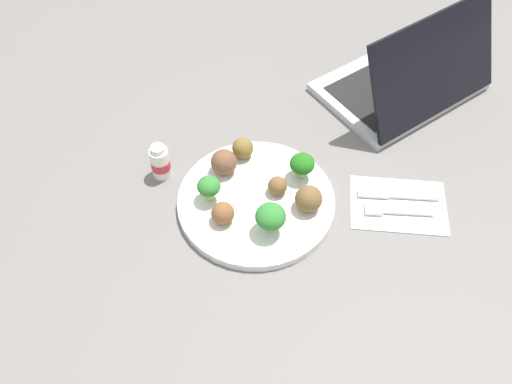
{
  "coord_description": "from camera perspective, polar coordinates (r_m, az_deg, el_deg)",
  "views": [
    {
      "loc": [
        -0.07,
        0.62,
        0.82
      ],
      "look_at": [
        0.0,
        0.0,
        0.04
      ],
      "focal_mm": 40.44,
      "sensor_mm": 36.0,
      "label": 1
    }
  ],
  "objects": [
    {
      "name": "broccoli_floret_center",
      "position": [
        1.03,
        4.59,
        2.75
      ],
      "size": [
        0.04,
        0.04,
        0.05
      ],
      "color": "#9FB881",
      "rests_on": "plate"
    },
    {
      "name": "meatball_far_rim",
      "position": [
        1.05,
        -3.2,
        2.97
      ],
      "size": [
        0.05,
        0.05,
        0.05
      ],
      "primitive_type": "sphere",
      "color": "brown",
      "rests_on": "plate"
    },
    {
      "name": "plate",
      "position": [
        1.03,
        -0.0,
        -0.97
      ],
      "size": [
        0.28,
        0.28,
        0.02
      ],
      "primitive_type": "cylinder",
      "color": "white",
      "rests_on": "ground_plane"
    },
    {
      "name": "yogurt_bottle",
      "position": [
        1.07,
        -9.45,
        2.92
      ],
      "size": [
        0.04,
        0.04,
        0.07
      ],
      "color": "white",
      "rests_on": "ground_plane"
    },
    {
      "name": "napkin",
      "position": [
        1.06,
        13.9,
        -1.22
      ],
      "size": [
        0.17,
        0.12,
        0.01
      ],
      "primitive_type": "cube",
      "rotation": [
        0.0,
        0.0,
        0.02
      ],
      "color": "white",
      "rests_on": "ground_plane"
    },
    {
      "name": "ground_plane",
      "position": [
        1.03,
        -0.0,
        -1.24
      ],
      "size": [
        4.0,
        4.0,
        0.0
      ],
      "primitive_type": "plane",
      "color": "slate"
    },
    {
      "name": "broccoli_floret_far_rim",
      "position": [
        0.95,
        1.45,
        -2.47
      ],
      "size": [
        0.05,
        0.05,
        0.06
      ],
      "color": "#A1C87E",
      "rests_on": "plate"
    },
    {
      "name": "meatball_mid_left",
      "position": [
        0.99,
        5.22,
        -0.67
      ],
      "size": [
        0.05,
        0.05,
        0.05
      ],
      "primitive_type": "sphere",
      "color": "brown",
      "rests_on": "plate"
    },
    {
      "name": "meatball_mid_right",
      "position": [
        1.07,
        -1.32,
        4.37
      ],
      "size": [
        0.04,
        0.04,
        0.04
      ],
      "primitive_type": "sphere",
      "color": "brown",
      "rests_on": "plate"
    },
    {
      "name": "broccoli_floret_mid_right",
      "position": [
        1.0,
        -4.68,
        0.53
      ],
      "size": [
        0.04,
        0.04,
        0.05
      ],
      "color": "#A1D16C",
      "rests_on": "plate"
    },
    {
      "name": "laptop",
      "position": [
        1.25,
        14.84,
        10.63
      ],
      "size": [
        0.39,
        0.38,
        0.2
      ],
      "color": "#B9B9B9",
      "rests_on": "ground_plane"
    },
    {
      "name": "meatball_back_right",
      "position": [
        1.02,
        2.14,
        0.61
      ],
      "size": [
        0.03,
        0.03,
        0.03
      ],
      "primitive_type": "sphere",
      "color": "brown",
      "rests_on": "plate"
    },
    {
      "name": "knife",
      "position": [
        1.07,
        13.52,
        -0.27
      ],
      "size": [
        0.15,
        0.02,
        0.01
      ],
      "color": "silver",
      "rests_on": "napkin"
    },
    {
      "name": "meatball_front_left",
      "position": [
        0.98,
        -3.3,
        -2.11
      ],
      "size": [
        0.04,
        0.04,
        0.04
      ],
      "primitive_type": "sphere",
      "color": "brown",
      "rests_on": "plate"
    },
    {
      "name": "fork",
      "position": [
        1.04,
        13.59,
        -1.82
      ],
      "size": [
        0.12,
        0.02,
        0.01
      ],
      "color": "silver",
      "rests_on": "napkin"
    }
  ]
}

